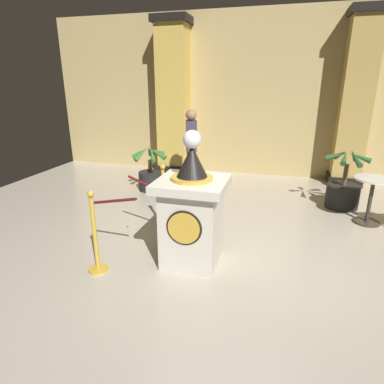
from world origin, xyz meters
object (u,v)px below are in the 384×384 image
at_px(stanchion_near, 164,206).
at_px(stanchion_far, 96,244).
at_px(cafe_table, 371,195).
at_px(potted_palm_right, 343,191).
at_px(potted_palm_left, 150,175).
at_px(bystander_guest, 191,148).
at_px(pedestal_clock, 192,214).

distance_m(stanchion_near, stanchion_far, 1.43).
bearing_deg(cafe_table, potted_palm_right, 114.51).
bearing_deg(cafe_table, potted_palm_left, 170.84).
height_order(potted_palm_left, bystander_guest, bystander_guest).
distance_m(stanchion_far, cafe_table, 4.25).
bearing_deg(stanchion_far, potted_palm_left, 100.75).
bearing_deg(potted_palm_right, pedestal_clock, -129.45).
xyz_separation_m(pedestal_clock, potted_palm_left, (-1.63, 2.59, -0.34)).
relative_size(pedestal_clock, bystander_guest, 1.00).
xyz_separation_m(potted_palm_right, bystander_guest, (-2.96, 0.33, 0.57)).
bearing_deg(bystander_guest, potted_palm_right, -6.42).
bearing_deg(potted_palm_left, stanchion_far, -79.25).
bearing_deg(pedestal_clock, bystander_guest, 105.91).
bearing_deg(cafe_table, stanchion_near, -161.21).
distance_m(stanchion_near, potted_palm_left, 1.96).
relative_size(potted_palm_right, bystander_guest, 0.67).
relative_size(potted_palm_left, potted_palm_right, 0.87).
bearing_deg(stanchion_far, potted_palm_right, 44.39).
bearing_deg(potted_palm_right, cafe_table, -65.49).
relative_size(stanchion_far, cafe_table, 1.35).
height_order(pedestal_clock, stanchion_far, pedestal_clock).
relative_size(pedestal_clock, stanchion_far, 1.63).
bearing_deg(stanchion_near, potted_palm_left, 118.57).
bearing_deg(cafe_table, bystander_guest, 163.14).
bearing_deg(potted_palm_left, potted_palm_right, -0.00).
bearing_deg(pedestal_clock, stanchion_near, 128.79).
bearing_deg(stanchion_near, pedestal_clock, -51.21).
xyz_separation_m(stanchion_near, potted_palm_right, (2.83, 1.72, -0.04)).
bearing_deg(stanchion_far, pedestal_clock, 26.45).
distance_m(pedestal_clock, potted_palm_left, 3.08).
distance_m(potted_palm_left, potted_palm_right, 3.76).
bearing_deg(potted_palm_left, bystander_guest, 22.55).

